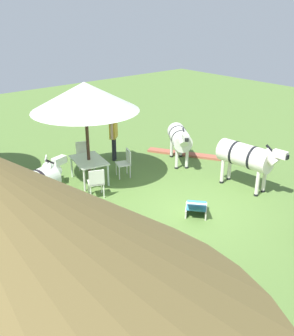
{
  "coord_description": "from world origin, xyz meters",
  "views": [
    {
      "loc": [
        -6.34,
        6.67,
        5.18
      ],
      "look_at": [
        1.16,
        0.29,
        1.0
      ],
      "focal_mm": 41.25,
      "sensor_mm": 36.0,
      "label": 1
    }
  ],
  "objects_px": {
    "patio_dining_table": "(89,162)",
    "patio_chair_near_lawn": "(126,161)",
    "guest_beside_umbrella": "(114,133)",
    "zebra_by_umbrella": "(246,156)",
    "zebra_toward_hut": "(32,186)",
    "striped_lounge_chair": "(196,207)",
    "patio_chair_west_end": "(96,181)",
    "zebra_nearest_camera": "(180,138)",
    "patio_chair_near_hut": "(83,153)",
    "shade_umbrella": "(85,97)",
    "patio_chair_east_end": "(50,168)"
  },
  "relations": [
    {
      "from": "shade_umbrella",
      "to": "zebra_toward_hut",
      "type": "relative_size",
      "value": 1.5
    },
    {
      "from": "patio_chair_near_hut",
      "to": "guest_beside_umbrella",
      "type": "distance_m",
      "value": 1.32
    },
    {
      "from": "zebra_nearest_camera",
      "to": "patio_chair_west_end",
      "type": "bearing_deg",
      "value": 40.15
    },
    {
      "from": "shade_umbrella",
      "to": "patio_chair_west_end",
      "type": "distance_m",
      "value": 2.49
    },
    {
      "from": "patio_chair_east_end",
      "to": "zebra_nearest_camera",
      "type": "height_order",
      "value": "zebra_nearest_camera"
    },
    {
      "from": "patio_chair_near_hut",
      "to": "striped_lounge_chair",
      "type": "distance_m",
      "value": 4.79
    },
    {
      "from": "patio_chair_east_end",
      "to": "patio_chair_west_end",
      "type": "height_order",
      "value": "same"
    },
    {
      "from": "patio_chair_near_lawn",
      "to": "striped_lounge_chair",
      "type": "height_order",
      "value": "patio_chair_near_lawn"
    },
    {
      "from": "guest_beside_umbrella",
      "to": "zebra_nearest_camera",
      "type": "xyz_separation_m",
      "value": [
        -1.73,
        -1.57,
        -0.08
      ]
    },
    {
      "from": "patio_chair_west_end",
      "to": "patio_chair_near_lawn",
      "type": "height_order",
      "value": "same"
    },
    {
      "from": "patio_chair_near_hut",
      "to": "striped_lounge_chair",
      "type": "bearing_deg",
      "value": 118.84
    },
    {
      "from": "patio_dining_table",
      "to": "striped_lounge_chair",
      "type": "relative_size",
      "value": 1.51
    },
    {
      "from": "patio_chair_near_lawn",
      "to": "zebra_nearest_camera",
      "type": "height_order",
      "value": "zebra_nearest_camera"
    },
    {
      "from": "shade_umbrella",
      "to": "zebra_toward_hut",
      "type": "height_order",
      "value": "shade_umbrella"
    },
    {
      "from": "patio_chair_near_hut",
      "to": "patio_chair_near_lawn",
      "type": "distance_m",
      "value": 1.66
    },
    {
      "from": "patio_dining_table",
      "to": "patio_chair_near_lawn",
      "type": "xyz_separation_m",
      "value": [
        -0.43,
        -1.11,
        -0.13
      ]
    },
    {
      "from": "shade_umbrella",
      "to": "zebra_toward_hut",
      "type": "distance_m",
      "value": 3.17
    },
    {
      "from": "patio_chair_near_hut",
      "to": "zebra_toward_hut",
      "type": "xyz_separation_m",
      "value": [
        -2.28,
        2.85,
        0.48
      ]
    },
    {
      "from": "guest_beside_umbrella",
      "to": "zebra_nearest_camera",
      "type": "height_order",
      "value": "guest_beside_umbrella"
    },
    {
      "from": "guest_beside_umbrella",
      "to": "zebra_by_umbrella",
      "type": "distance_m",
      "value": 4.74
    },
    {
      "from": "shade_umbrella",
      "to": "striped_lounge_chair",
      "type": "bearing_deg",
      "value": -165.0
    },
    {
      "from": "patio_chair_near_hut",
      "to": "zebra_toward_hut",
      "type": "distance_m",
      "value": 3.68
    },
    {
      "from": "patio_chair_near_hut",
      "to": "patio_chair_east_end",
      "type": "height_order",
      "value": "same"
    },
    {
      "from": "patio_chair_near_hut",
      "to": "patio_chair_east_end",
      "type": "distance_m",
      "value": 1.55
    },
    {
      "from": "zebra_nearest_camera",
      "to": "zebra_toward_hut",
      "type": "height_order",
      "value": "zebra_toward_hut"
    },
    {
      "from": "patio_chair_east_end",
      "to": "guest_beside_umbrella",
      "type": "relative_size",
      "value": 0.54
    },
    {
      "from": "patio_chair_west_end",
      "to": "zebra_toward_hut",
      "type": "height_order",
      "value": "zebra_toward_hut"
    },
    {
      "from": "striped_lounge_chair",
      "to": "zebra_nearest_camera",
      "type": "distance_m",
      "value": 3.76
    },
    {
      "from": "patio_chair_east_end",
      "to": "zebra_toward_hut",
      "type": "height_order",
      "value": "zebra_toward_hut"
    },
    {
      "from": "patio_chair_near_lawn",
      "to": "zebra_toward_hut",
      "type": "bearing_deg",
      "value": 123.22
    },
    {
      "from": "zebra_by_umbrella",
      "to": "zebra_nearest_camera",
      "type": "bearing_deg",
      "value": -91.83
    },
    {
      "from": "patio_chair_east_end",
      "to": "patio_chair_near_lawn",
      "type": "relative_size",
      "value": 1.0
    },
    {
      "from": "patio_chair_near_hut",
      "to": "zebra_toward_hut",
      "type": "relative_size",
      "value": 0.42
    },
    {
      "from": "patio_chair_near_lawn",
      "to": "zebra_toward_hut",
      "type": "height_order",
      "value": "zebra_toward_hut"
    },
    {
      "from": "shade_umbrella",
      "to": "zebra_by_umbrella",
      "type": "bearing_deg",
      "value": -136.11
    },
    {
      "from": "zebra_toward_hut",
      "to": "patio_chair_near_hut",
      "type": "bearing_deg",
      "value": 112.21
    },
    {
      "from": "shade_umbrella",
      "to": "patio_chair_east_end",
      "type": "xyz_separation_m",
      "value": [
        0.61,
        1.01,
        -2.19
      ]
    },
    {
      "from": "patio_chair_west_end",
      "to": "patio_chair_near_lawn",
      "type": "xyz_separation_m",
      "value": [
        0.67,
        -1.57,
        0.0
      ]
    },
    {
      "from": "patio_chair_east_end",
      "to": "patio_chair_west_end",
      "type": "relative_size",
      "value": 1.0
    },
    {
      "from": "patio_dining_table",
      "to": "zebra_toward_hut",
      "type": "bearing_deg",
      "value": 116.19
    },
    {
      "from": "shade_umbrella",
      "to": "patio_chair_west_end",
      "type": "height_order",
      "value": "shade_umbrella"
    },
    {
      "from": "guest_beside_umbrella",
      "to": "zebra_by_umbrella",
      "type": "height_order",
      "value": "guest_beside_umbrella"
    },
    {
      "from": "patio_dining_table",
      "to": "patio_chair_east_end",
      "type": "xyz_separation_m",
      "value": [
        0.61,
        1.01,
        -0.13
      ]
    },
    {
      "from": "zebra_by_umbrella",
      "to": "zebra_toward_hut",
      "type": "height_order",
      "value": "zebra_by_umbrella"
    },
    {
      "from": "patio_chair_near_lawn",
      "to": "striped_lounge_chair",
      "type": "xyz_separation_m",
      "value": [
        -3.23,
        0.13,
        -0.27
      ]
    },
    {
      "from": "patio_chair_near_lawn",
      "to": "zebra_by_umbrella",
      "type": "distance_m",
      "value": 3.78
    },
    {
      "from": "zebra_nearest_camera",
      "to": "zebra_toward_hut",
      "type": "distance_m",
      "value": 5.66
    },
    {
      "from": "striped_lounge_chair",
      "to": "zebra_nearest_camera",
      "type": "xyz_separation_m",
      "value": [
        2.92,
        -2.26,
        0.68
      ]
    },
    {
      "from": "patio_chair_near_lawn",
      "to": "zebra_nearest_camera",
      "type": "bearing_deg",
      "value": -77.17
    },
    {
      "from": "patio_chair_west_end",
      "to": "guest_beside_umbrella",
      "type": "height_order",
      "value": "guest_beside_umbrella"
    }
  ]
}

